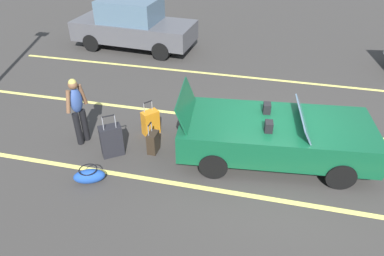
# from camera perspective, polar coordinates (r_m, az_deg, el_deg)

# --- Properties ---
(ground_plane) EXTENTS (80.00, 80.00, 0.00)m
(ground_plane) POSITION_cam_1_polar(r_m,az_deg,el_deg) (8.26, 12.67, -4.53)
(ground_plane) COLOR #383533
(lot_line_near) EXTENTS (18.00, 0.12, 0.01)m
(lot_line_near) POSITION_cam_1_polar(r_m,az_deg,el_deg) (7.23, 12.15, -11.07)
(lot_line_near) COLOR #EAE066
(lot_line_near) RESTS_ON ground_plane
(lot_line_mid) EXTENTS (18.00, 0.12, 0.01)m
(lot_line_mid) POSITION_cam_1_polar(r_m,az_deg,el_deg) (9.36, 13.07, 0.42)
(lot_line_mid) COLOR #EAE066
(lot_line_mid) RESTS_ON ground_plane
(lot_line_far) EXTENTS (18.00, 0.12, 0.01)m
(lot_line_far) POSITION_cam_1_polar(r_m,az_deg,el_deg) (11.73, 13.63, 7.47)
(lot_line_far) COLOR #EAE066
(lot_line_far) RESTS_ON ground_plane
(convertible_car) EXTENTS (4.31, 2.19, 1.52)m
(convertible_car) POSITION_cam_1_polar(r_m,az_deg,el_deg) (7.95, 14.61, -1.26)
(convertible_car) COLOR #0F4C2D
(convertible_car) RESTS_ON ground_plane
(suitcase_large_black) EXTENTS (0.55, 0.51, 1.08)m
(suitcase_large_black) POSITION_cam_1_polar(r_m,az_deg,el_deg) (8.13, -12.84, -1.99)
(suitcase_large_black) COLOR black
(suitcase_large_black) RESTS_ON ground_plane
(suitcase_medium_bright) EXTENTS (0.44, 0.46, 0.87)m
(suitcase_medium_bright) POSITION_cam_1_polar(r_m,az_deg,el_deg) (8.72, -6.69, 0.88)
(suitcase_medium_bright) COLOR orange
(suitcase_medium_bright) RESTS_ON ground_plane
(suitcase_small_carryon) EXTENTS (0.21, 0.35, 0.75)m
(suitcase_small_carryon) POSITION_cam_1_polar(r_m,az_deg,el_deg) (8.13, -6.27, -2.30)
(suitcase_small_carryon) COLOR #2D2319
(suitcase_small_carryon) RESTS_ON ground_plane
(duffel_bag) EXTENTS (0.71, 0.52, 0.34)m
(duffel_bag) POSITION_cam_1_polar(r_m,az_deg,el_deg) (7.62, -16.22, -7.43)
(duffel_bag) COLOR #1E479E
(duffel_bag) RESTS_ON ground_plane
(traveler_person) EXTENTS (0.32, 0.60, 1.65)m
(traveler_person) POSITION_cam_1_polar(r_m,az_deg,el_deg) (8.45, -17.96, 3.10)
(traveler_person) COLOR black
(traveler_person) RESTS_ON ground_plane
(parked_sedan_near) EXTENTS (4.63, 2.15, 1.82)m
(parked_sedan_near) POSITION_cam_1_polar(r_m,az_deg,el_deg) (13.97, -9.46, 16.12)
(parked_sedan_near) COLOR #4C4C51
(parked_sedan_near) RESTS_ON ground_plane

